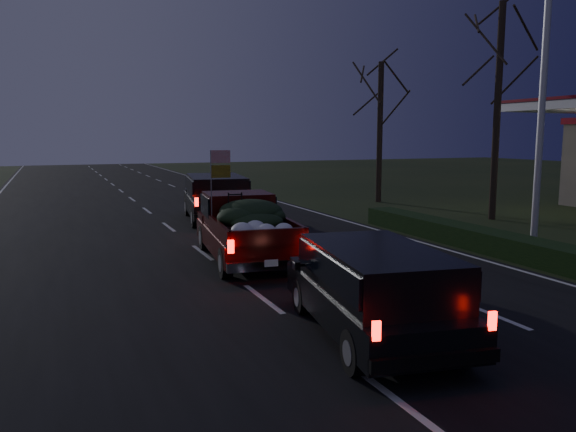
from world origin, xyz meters
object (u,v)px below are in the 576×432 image
object	(u,v)px
pickup_truck	(245,224)
lead_suv	(216,193)
light_pole	(545,62)
rear_suv	(375,283)

from	to	relation	value
pickup_truck	lead_suv	bearing A→B (deg)	86.96
pickup_truck	lead_suv	xyz separation A→B (m)	(1.19, 7.14, 0.12)
light_pole	lead_suv	xyz separation A→B (m)	(-7.46, 8.81, -4.37)
pickup_truck	rear_suv	bearing A→B (deg)	-82.95
light_pole	lead_suv	distance (m)	12.35
pickup_truck	rear_suv	world-z (taller)	pickup_truck
light_pole	pickup_truck	xyz separation A→B (m)	(-8.66, 1.68, -4.49)
lead_suv	light_pole	bearing A→B (deg)	-41.07
rear_suv	pickup_truck	bearing A→B (deg)	99.85
pickup_truck	lead_suv	distance (m)	7.24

